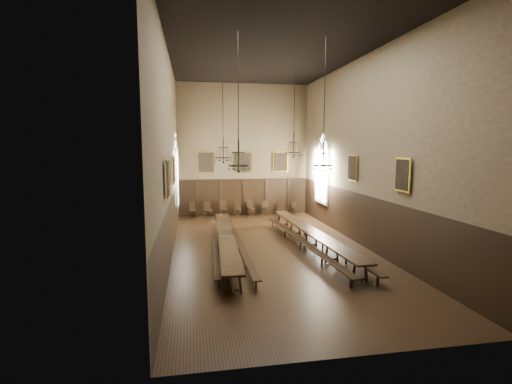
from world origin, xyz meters
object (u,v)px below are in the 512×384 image
object	(u,v)px
chair_0	(193,213)
chair_1	(208,213)
table_left	(226,244)
chandelier_back_left	(223,151)
bench_left_outer	(216,247)
chair_2	(224,212)
chair_5	(266,211)
chandelier_front_right	(323,156)
chair_3	(238,212)
chandelier_back_right	(294,147)
bench_right_inner	(301,243)
table_right	(311,239)
bench_left_inner	(239,246)
chandelier_front_left	(239,156)
chair_7	(294,210)
chair_4	(251,211)
bench_right_outer	(323,242)
chair_6	(280,211)

from	to	relation	value
chair_0	chair_1	distance (m)	0.99
table_left	chandelier_back_left	distance (m)	5.11
bench_left_outer	chair_2	distance (m)	8.67
chair_5	chandelier_front_right	distance (m)	11.38
chair_1	chair_3	distance (m)	2.03
bench_left_outer	chandelier_back_right	bearing A→B (deg)	34.35
chair_1	chair_2	bearing A→B (deg)	-12.30
chandelier_front_right	chandelier_back_left	bearing A→B (deg)	125.90
chair_5	chair_3	bearing A→B (deg)	174.45
bench_right_inner	chandelier_back_right	distance (m)	5.53
table_left	chair_5	distance (m)	9.38
bench_left_outer	chair_2	bearing A→B (deg)	82.53
table_right	chair_1	world-z (taller)	chair_1
bench_left_inner	chair_2	size ratio (longest dim) A/B	9.48
chandelier_front_left	bench_left_inner	bearing A→B (deg)	82.60
chair_2	chair_5	bearing A→B (deg)	-11.64
chair_7	chandelier_back_right	bearing A→B (deg)	-116.89
table_left	chair_4	distance (m)	9.12
bench_right_outer	chair_4	xyz separation A→B (m)	(-2.04, 8.77, 0.00)
chair_1	chair_3	size ratio (longest dim) A/B	1.08
table_left	bench_left_inner	distance (m)	0.62
chair_5	chandelier_front_right	size ratio (longest dim) A/B	0.19
table_left	chandelier_front_left	bearing A→B (deg)	-81.71
chair_7	chair_4	bearing A→B (deg)	168.84
chair_2	chandelier_front_left	size ratio (longest dim) A/B	0.20
chair_0	bench_left_inner	bearing A→B (deg)	-90.86
chair_1	chair_6	size ratio (longest dim) A/B	1.13
chair_3	chandelier_back_left	distance (m)	7.24
table_right	chair_6	size ratio (longest dim) A/B	11.63
bench_left_outer	chair_1	bearing A→B (deg)	89.68
chair_4	bench_right_outer	bearing A→B (deg)	-81.73
chair_4	chair_5	distance (m)	1.06
chair_4	chair_0	bearing A→B (deg)	175.31
chair_0	chair_5	distance (m)	5.00
chair_6	chair_7	world-z (taller)	chair_6
chair_6	chair_5	bearing A→B (deg)	-164.01
chair_1	bench_left_inner	bearing A→B (deg)	-96.83
chair_7	bench_right_outer	bearing A→B (deg)	-107.30
chandelier_back_left	chandelier_front_left	xyz separation A→B (m)	(0.14, -5.19, -0.11)
chair_1	chair_7	world-z (taller)	chair_1
bench_left_outer	chair_5	xyz separation A→B (m)	(4.05, 8.55, 0.03)
chair_0	chair_7	bearing A→B (deg)	-14.24
chair_3	chair_7	size ratio (longest dim) A/B	1.07
bench_right_outer	chandelier_front_right	xyz separation A→B (m)	(-0.78, -1.94, 4.08)
bench_left_inner	chandelier_front_right	world-z (taller)	chandelier_front_right
table_right	bench_left_inner	size ratio (longest dim) A/B	1.07
bench_right_outer	chair_1	world-z (taller)	chair_1
chair_5	chair_7	xyz separation A→B (m)	(2.07, 0.04, -0.03)
chandelier_back_left	chandelier_back_right	xyz separation A→B (m)	(3.82, 0.14, 0.24)
chair_7	bench_right_inner	bearing A→B (deg)	-114.08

